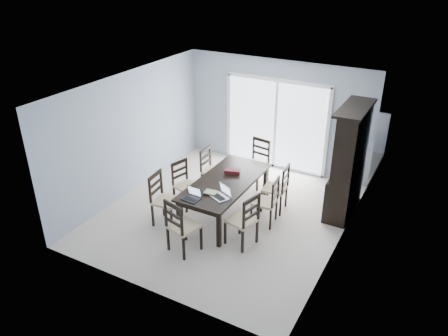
{
  "coord_description": "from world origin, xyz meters",
  "views": [
    {
      "loc": [
        3.54,
        -6.52,
        4.72
      ],
      "look_at": [
        -0.03,
        0.0,
        1.02
      ],
      "focal_mm": 35.0,
      "sensor_mm": 36.0,
      "label": 1
    }
  ],
  "objects_px": {
    "chair_left_far": "(210,165)",
    "game_box": "(232,171)",
    "chair_left_mid": "(183,179)",
    "chair_right_mid": "(270,197)",
    "laptop_silver": "(219,195)",
    "chair_right_near": "(246,215)",
    "china_hutch": "(349,163)",
    "chair_left_near": "(161,193)",
    "chair_end_far": "(258,157)",
    "cell_phone": "(196,199)",
    "chair_right_far": "(280,183)",
    "hot_tub": "(268,130)",
    "chair_end_near": "(179,222)",
    "dining_table": "(225,184)",
    "laptop_dark": "(190,197)"
  },
  "relations": [
    {
      "from": "chair_right_near",
      "to": "game_box",
      "type": "distance_m",
      "value": 1.39
    },
    {
      "from": "chair_end_near",
      "to": "laptop_silver",
      "type": "bearing_deg",
      "value": 85.04
    },
    {
      "from": "china_hutch",
      "to": "game_box",
      "type": "bearing_deg",
      "value": -156.33
    },
    {
      "from": "dining_table",
      "to": "chair_left_far",
      "type": "xyz_separation_m",
      "value": [
        -0.78,
        0.75,
        -0.09
      ]
    },
    {
      "from": "chair_left_near",
      "to": "chair_left_far",
      "type": "bearing_deg",
      "value": 169.63
    },
    {
      "from": "dining_table",
      "to": "chair_right_near",
      "type": "height_order",
      "value": "chair_right_near"
    },
    {
      "from": "dining_table",
      "to": "chair_left_far",
      "type": "bearing_deg",
      "value": 136.38
    },
    {
      "from": "chair_left_mid",
      "to": "hot_tub",
      "type": "relative_size",
      "value": 0.59
    },
    {
      "from": "laptop_silver",
      "to": "hot_tub",
      "type": "xyz_separation_m",
      "value": [
        -0.85,
        4.18,
        -0.34
      ]
    },
    {
      "from": "chair_right_near",
      "to": "hot_tub",
      "type": "distance_m",
      "value": 4.54
    },
    {
      "from": "chair_right_far",
      "to": "laptop_silver",
      "type": "xyz_separation_m",
      "value": [
        -0.66,
        -1.26,
        0.19
      ]
    },
    {
      "from": "chair_right_near",
      "to": "game_box",
      "type": "bearing_deg",
      "value": 50.98
    },
    {
      "from": "chair_right_near",
      "to": "game_box",
      "type": "relative_size",
      "value": 3.9
    },
    {
      "from": "chair_end_near",
      "to": "chair_end_far",
      "type": "bearing_deg",
      "value": 102.99
    },
    {
      "from": "chair_right_far",
      "to": "chair_right_near",
      "type": "bearing_deg",
      "value": 172.4
    },
    {
      "from": "laptop_dark",
      "to": "chair_left_far",
      "type": "bearing_deg",
      "value": 113.23
    },
    {
      "from": "chair_right_near",
      "to": "chair_right_mid",
      "type": "distance_m",
      "value": 0.85
    },
    {
      "from": "chair_left_near",
      "to": "laptop_dark",
      "type": "relative_size",
      "value": 3.77
    },
    {
      "from": "dining_table",
      "to": "hot_tub",
      "type": "xyz_separation_m",
      "value": [
        -0.63,
        3.56,
        -0.21
      ]
    },
    {
      "from": "chair_left_far",
      "to": "game_box",
      "type": "relative_size",
      "value": 3.63
    },
    {
      "from": "chair_right_mid",
      "to": "laptop_dark",
      "type": "bearing_deg",
      "value": 126.94
    },
    {
      "from": "laptop_silver",
      "to": "game_box",
      "type": "bearing_deg",
      "value": 129.75
    },
    {
      "from": "chair_left_far",
      "to": "game_box",
      "type": "bearing_deg",
      "value": 64.17
    },
    {
      "from": "chair_left_far",
      "to": "chair_right_far",
      "type": "xyz_separation_m",
      "value": [
        1.66,
        -0.1,
        0.03
      ]
    },
    {
      "from": "china_hutch",
      "to": "chair_left_near",
      "type": "bearing_deg",
      "value": -144.71
    },
    {
      "from": "chair_left_mid",
      "to": "chair_right_mid",
      "type": "relative_size",
      "value": 0.98
    },
    {
      "from": "game_box",
      "to": "china_hutch",
      "type": "bearing_deg",
      "value": 23.67
    },
    {
      "from": "chair_right_far",
      "to": "chair_end_near",
      "type": "xyz_separation_m",
      "value": [
        -0.96,
        -2.11,
        0.02
      ]
    },
    {
      "from": "dining_table",
      "to": "chair_end_far",
      "type": "xyz_separation_m",
      "value": [
        0.01,
        1.51,
        -0.03
      ]
    },
    {
      "from": "chair_right_far",
      "to": "hot_tub",
      "type": "distance_m",
      "value": 3.29
    },
    {
      "from": "chair_right_near",
      "to": "laptop_dark",
      "type": "bearing_deg",
      "value": 113.51
    },
    {
      "from": "hot_tub",
      "to": "game_box",
      "type": "bearing_deg",
      "value": -79.32
    },
    {
      "from": "chair_right_mid",
      "to": "laptop_silver",
      "type": "relative_size",
      "value": 2.82
    },
    {
      "from": "chair_left_near",
      "to": "chair_end_near",
      "type": "height_order",
      "value": "chair_end_near"
    },
    {
      "from": "laptop_dark",
      "to": "chair_right_mid",
      "type": "bearing_deg",
      "value": 47.05
    },
    {
      "from": "china_hutch",
      "to": "chair_right_near",
      "type": "distance_m",
      "value": 2.37
    },
    {
      "from": "chair_left_near",
      "to": "laptop_silver",
      "type": "height_order",
      "value": "chair_left_near"
    },
    {
      "from": "chair_end_near",
      "to": "chair_end_far",
      "type": "xyz_separation_m",
      "value": [
        0.09,
        2.98,
        0.01
      ]
    },
    {
      "from": "chair_left_mid",
      "to": "chair_right_near",
      "type": "distance_m",
      "value": 1.87
    },
    {
      "from": "chair_end_far",
      "to": "cell_phone",
      "type": "relative_size",
      "value": 10.91
    },
    {
      "from": "chair_right_mid",
      "to": "cell_phone",
      "type": "xyz_separation_m",
      "value": [
        -1.02,
        -0.97,
        0.16
      ]
    },
    {
      "from": "chair_end_far",
      "to": "chair_end_near",
      "type": "bearing_deg",
      "value": 97.69
    },
    {
      "from": "chair_left_near",
      "to": "hot_tub",
      "type": "bearing_deg",
      "value": 170.72
    },
    {
      "from": "chair_left_far",
      "to": "laptop_silver",
      "type": "relative_size",
      "value": 2.78
    },
    {
      "from": "china_hutch",
      "to": "chair_left_near",
      "type": "xyz_separation_m",
      "value": [
        -2.94,
        -2.08,
        -0.44
      ]
    },
    {
      "from": "chair_end_far",
      "to": "dining_table",
      "type": "bearing_deg",
      "value": 99.12
    },
    {
      "from": "chair_end_far",
      "to": "laptop_silver",
      "type": "bearing_deg",
      "value": 105.18
    },
    {
      "from": "dining_table",
      "to": "chair_left_mid",
      "type": "xyz_separation_m",
      "value": [
        -0.93,
        -0.07,
        -0.09
      ]
    },
    {
      "from": "chair_left_mid",
      "to": "cell_phone",
      "type": "relative_size",
      "value": 9.96
    },
    {
      "from": "chair_end_near",
      "to": "chair_left_far",
      "type": "bearing_deg",
      "value": 122.3
    }
  ]
}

